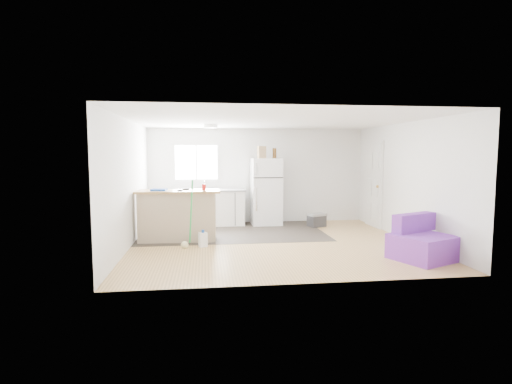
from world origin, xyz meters
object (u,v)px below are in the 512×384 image
cleaner_jug (203,239)px  peninsula (178,215)px  bottle_left (275,153)px  purple_seat (422,243)px  blue_tray (159,190)px  bottle_right (274,153)px  kitchen_cabinets (205,207)px  cardboard_box (262,152)px  refrigerator (266,191)px  cooler (317,220)px  red_cup (204,187)px  mop (187,236)px

cleaner_jug → peninsula: bearing=106.0°
bottle_left → purple_seat: bearing=-62.1°
blue_tray → cleaner_jug: bearing=-34.9°
cleaner_jug → bottle_right: bearing=29.9°
kitchen_cabinets → cardboard_box: size_ratio=6.64×
refrigerator → blue_tray: bearing=-146.1°
peninsula → cooler: size_ratio=3.41×
kitchen_cabinets → refrigerator: bearing=-1.5°
purple_seat → cleaner_jug: bearing=136.7°
bottle_left → bottle_right: (-0.02, 0.06, 0.00)m
red_cup → cardboard_box: (1.42, 1.63, 0.71)m
refrigerator → cardboard_box: 0.98m
peninsula → purple_seat: (4.15, -1.99, -0.25)m
cooler → cleaner_jug: cleaner_jug is taller
purple_seat → mop: mop is taller
refrigerator → cooler: bearing=-23.2°
cleaner_jug → blue_tray: (-0.86, 0.60, 0.90)m
peninsula → kitchen_cabinets: bearing=74.7°
refrigerator → red_cup: bearing=-133.8°
red_cup → bottle_left: bearing=42.0°
peninsula → refrigerator: size_ratio=1.03×
refrigerator → red_cup: (-1.53, -1.65, 0.26)m
purple_seat → blue_tray: (-4.50, 1.95, 0.78)m
peninsula → refrigerator: 2.66m
refrigerator → blue_tray: size_ratio=5.51×
purple_seat → mop: bearing=138.5°
peninsula → cleaner_jug: 0.90m
peninsula → cardboard_box: cardboard_box is taller
peninsula → bottle_right: (2.25, 1.62, 1.26)m
cleaner_jug → blue_tray: bearing=122.7°
kitchen_cabinets → blue_tray: size_ratio=6.64×
cleaner_jug → bottle_left: (1.76, 2.20, 1.63)m
blue_tray → cardboard_box: (2.31, 1.67, 0.76)m
red_cup → bottle_right: size_ratio=0.48×
red_cup → cardboard_box: 2.27m
purple_seat → blue_tray: size_ratio=3.83×
purple_seat → red_cup: red_cup is taller
cardboard_box → red_cup: bearing=-131.0°
cooler → cardboard_box: (-1.29, 0.46, 1.64)m
mop → blue_tray: mop is taller
refrigerator → red_cup: refrigerator is taller
red_cup → cardboard_box: size_ratio=0.40×
kitchen_cabinets → mop: bearing=-97.8°
refrigerator → bottle_left: 0.98m
cleaner_jug → mop: 0.32m
cooler → bottle_right: bearing=133.0°
cardboard_box → refrigerator: bearing=8.6°
blue_tray → cardboard_box: cardboard_box is taller
cardboard_box → blue_tray: bearing=-144.1°
bottle_left → bottle_right: same height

